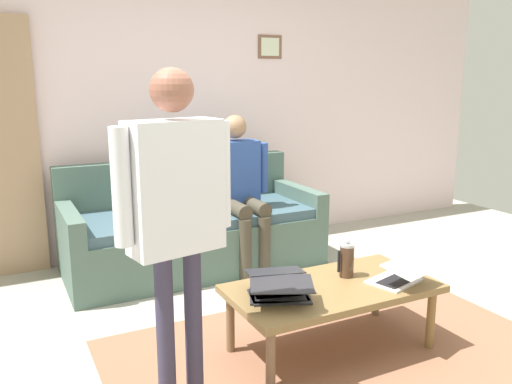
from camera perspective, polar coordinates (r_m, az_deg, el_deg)
ground_plane at (r=3.29m, az=5.27°, el=-16.35°), size 7.68×7.68×0.00m
area_rug at (r=3.21m, az=9.13°, el=-17.21°), size 2.56×1.70×0.01m
back_wall at (r=4.90m, az=-8.35°, el=9.53°), size 7.04×0.11×2.70m
couch at (r=4.49m, az=-6.96°, el=-4.26°), size 2.09×0.91×0.88m
coffee_table at (r=3.12m, az=8.27°, el=-10.69°), size 1.21×0.62×0.40m
laptop_left at (r=2.87m, az=2.68°, el=-10.78°), size 0.43×0.42×0.13m
laptop_center at (r=3.19m, az=15.26°, el=-8.81°), size 0.36×0.37×0.14m
laptop_right at (r=2.94m, az=2.30°, el=-10.24°), size 0.38×0.37×0.13m
french_press at (r=3.21m, az=9.82°, el=-7.27°), size 0.11×0.09×0.23m
person_standing at (r=2.32m, az=-8.73°, el=-1.23°), size 0.57×0.25×1.62m
person_seated at (r=4.31m, az=-1.79°, el=0.95°), size 0.55×0.51×1.28m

